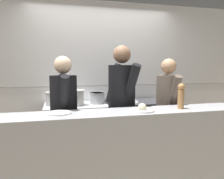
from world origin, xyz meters
The scene contains 14 objects.
wall_back_tiled centered at (0.00, 1.34, 1.30)m, with size 8.00×0.06×2.60m.
oven_range centered at (-0.49, 0.94, 0.45)m, with size 0.97×0.71×0.90m.
prep_counter centered at (0.52, 0.94, 0.45)m, with size 1.00×0.65×0.91m.
pass_counter centered at (0.03, -0.19, 0.49)m, with size 2.77×0.45×0.99m.
stock_pot centered at (-0.83, 0.95, 1.00)m, with size 0.24×0.24×0.20m.
sauce_pot centered at (-0.51, 0.88, 1.02)m, with size 0.29×0.29×0.23m.
braising_pot centered at (-0.16, 0.96, 0.99)m, with size 0.25×0.25×0.17m.
mixing_bowl_steel centered at (0.41, 0.89, 0.96)m, with size 0.22×0.22×0.10m.
plated_dish_main centered at (-0.75, -0.16, 1.00)m, with size 0.25×0.25×0.02m.
plated_dish_appetiser centered at (0.13, -0.24, 1.02)m, with size 0.27×0.27×0.09m.
pepper_mill centered at (0.62, -0.22, 1.15)m, with size 0.08×0.08×0.30m.
chef_head_cook centered at (-0.69, 0.26, 0.90)m, with size 0.34×0.70×1.61m.
chef_sous centered at (0.06, 0.31, 0.98)m, with size 0.44×0.76×1.76m.
chef_line centered at (0.74, 0.31, 0.89)m, with size 0.34×0.70×1.59m.
Camera 1 is at (-0.75, -2.45, 1.49)m, focal length 35.00 mm.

